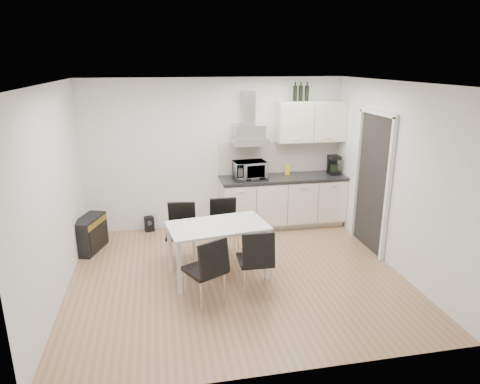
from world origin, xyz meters
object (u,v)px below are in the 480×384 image
(guitar_amp, at_px, (90,234))
(floor_speaker, at_px, (149,224))
(dining_table, at_px, (218,231))
(chair_near_right, at_px, (255,261))
(chair_far_right, at_px, (225,230))
(kitchenette, at_px, (284,181))
(chair_far_left, at_px, (181,235))
(chair_near_left, at_px, (205,271))

(guitar_amp, distance_m, floor_speaker, 1.11)
(dining_table, xyz_separation_m, chair_near_right, (0.40, -0.53, -0.22))
(chair_far_right, bearing_deg, dining_table, 71.63)
(chair_far_right, xyz_separation_m, chair_near_right, (0.21, -1.10, 0.00))
(kitchenette, distance_m, chair_far_right, 1.71)
(chair_far_left, height_order, chair_far_right, same)
(dining_table, xyz_separation_m, chair_near_left, (-0.26, -0.68, -0.22))
(kitchenette, relative_size, chair_near_left, 2.86)
(kitchenette, xyz_separation_m, chair_near_right, (-1.04, -2.21, -0.39))
(kitchenette, height_order, chair_far_right, kitchenette)
(chair_far_right, height_order, guitar_amp, chair_far_right)
(chair_far_left, xyz_separation_m, chair_far_right, (0.65, 0.07, 0.00))
(dining_table, distance_m, guitar_amp, 2.23)
(kitchenette, distance_m, chair_near_left, 2.93)
(chair_far_left, bearing_deg, chair_far_right, -165.31)
(dining_table, bearing_deg, chair_far_left, 124.74)
(chair_far_left, bearing_deg, chair_near_right, 138.14)
(chair_near_right, relative_size, floor_speaker, 3.45)
(chair_far_left, distance_m, chair_near_left, 1.19)
(chair_far_left, bearing_deg, kitchenette, -139.88)
(chair_near_left, height_order, guitar_amp, chair_near_left)
(guitar_amp, relative_size, floor_speaker, 2.77)
(dining_table, bearing_deg, floor_speaker, 108.71)
(dining_table, relative_size, chair_near_right, 1.60)
(chair_far_left, distance_m, guitar_amp, 1.56)
(chair_near_right, relative_size, guitar_amp, 1.24)
(kitchenette, bearing_deg, floor_speaker, 176.04)
(chair_near_left, height_order, chair_near_right, same)
(floor_speaker, bearing_deg, chair_near_right, -71.48)
(chair_far_right, height_order, chair_near_left, same)
(chair_near_left, height_order, floor_speaker, chair_near_left)
(dining_table, xyz_separation_m, chair_far_right, (0.19, 0.57, -0.22))
(chair_far_right, relative_size, floor_speaker, 3.45)
(chair_near_left, distance_m, floor_speaker, 2.63)
(chair_near_right, bearing_deg, floor_speaker, 120.76)
(chair_far_left, bearing_deg, floor_speaker, -62.01)
(chair_near_right, bearing_deg, kitchenette, 66.05)
(chair_far_left, height_order, chair_near_left, same)
(kitchenette, distance_m, dining_table, 2.21)
(floor_speaker, bearing_deg, chair_near_left, -85.65)
(kitchenette, bearing_deg, chair_far_right, -138.31)
(floor_speaker, bearing_deg, chair_far_left, -81.21)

